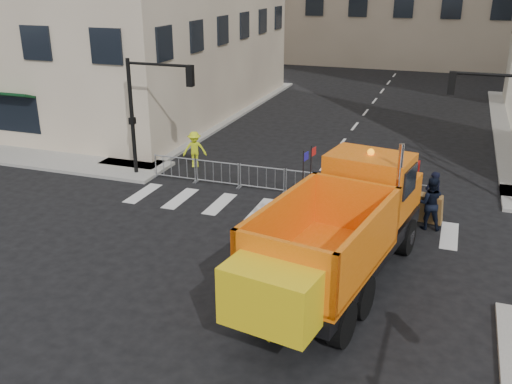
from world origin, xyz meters
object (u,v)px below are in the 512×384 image
(cop_b, at_px, (430,203))
(cop_c, at_px, (362,206))
(newspaper_box, at_px, (414,173))
(plow_truck, at_px, (340,229))
(cop_a, at_px, (432,195))
(worker, at_px, (195,149))

(cop_b, height_order, cop_c, cop_b)
(cop_b, xyz_separation_m, newspaper_box, (-0.92, 4.12, -0.30))
(plow_truck, height_order, cop_b, plow_truck)
(cop_a, relative_size, newspaper_box, 1.70)
(plow_truck, bearing_deg, cop_b, -13.61)
(cop_b, height_order, worker, cop_b)
(cop_c, distance_m, newspaper_box, 5.13)
(plow_truck, xyz_separation_m, cop_b, (2.28, 5.27, -0.89))
(cop_a, height_order, newspaper_box, cop_a)
(cop_b, xyz_separation_m, worker, (-11.03, 3.25, 0.01))
(worker, height_order, newspaper_box, worker)
(cop_a, height_order, worker, worker)
(plow_truck, relative_size, cop_a, 6.03)
(cop_b, bearing_deg, plow_truck, 61.73)
(plow_truck, xyz_separation_m, cop_a, (2.31, 6.36, -0.95))
(cop_b, bearing_deg, worker, -21.25)
(plow_truck, height_order, cop_a, plow_truck)
(cop_b, bearing_deg, cop_c, 13.95)
(plow_truck, height_order, newspaper_box, plow_truck)
(newspaper_box, bearing_deg, cop_a, -73.22)
(cop_a, distance_m, cop_b, 1.10)
(cop_c, bearing_deg, worker, -88.00)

